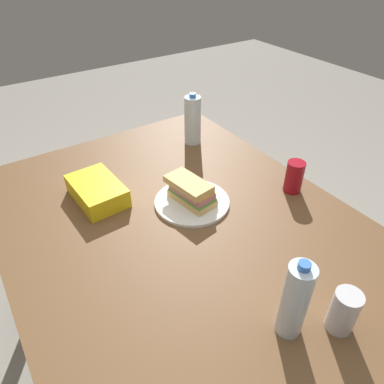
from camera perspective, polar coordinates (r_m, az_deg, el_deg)
ground_plane at (r=1.80m, az=-1.53°, el=-22.92°), size 8.00×8.00×0.00m
dining_table at (r=1.27m, az=-2.01°, el=-7.62°), size 1.41×1.10×0.76m
paper_plate at (r=1.28m, az=-0.00°, el=-1.58°), size 0.27×0.27×0.01m
sandwich at (r=1.25m, az=-0.18°, el=0.14°), size 0.19×0.12×0.08m
soda_can_red at (r=1.37m, az=15.95°, el=2.36°), size 0.07×0.07×0.12m
chip_bag at (r=1.33m, az=-14.86°, el=0.16°), size 0.24×0.16×0.07m
water_bottle_tall at (r=0.89m, az=16.06°, el=-16.24°), size 0.06×0.06×0.24m
water_bottle_spare at (r=1.61m, az=0.11°, el=11.37°), size 0.07×0.07×0.23m
soda_can_silver at (r=0.97m, az=22.99°, el=-17.10°), size 0.07×0.07×0.12m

